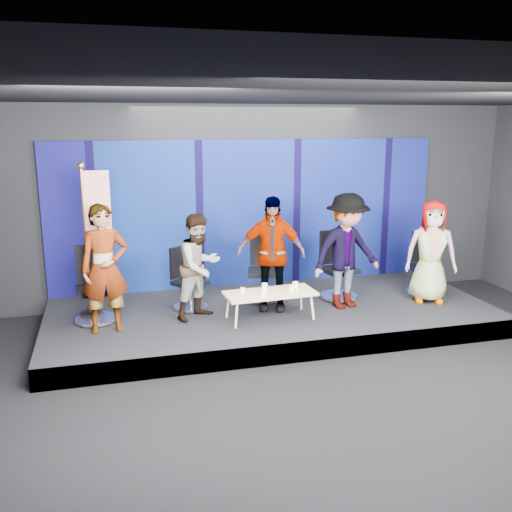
% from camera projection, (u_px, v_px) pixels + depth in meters
% --- Properties ---
extents(ground, '(10.00, 10.00, 0.00)m').
position_uv_depth(ground, '(330.00, 396.00, 6.85)').
color(ground, black).
rests_on(ground, ground).
extents(room_walls, '(10.02, 8.02, 3.51)m').
position_uv_depth(room_walls, '(337.00, 194.00, 6.29)').
color(room_walls, black).
rests_on(room_walls, ground).
extents(riser, '(7.00, 3.00, 0.30)m').
position_uv_depth(riser, '(271.00, 316.00, 9.17)').
color(riser, black).
rests_on(riser, ground).
extents(backdrop, '(7.00, 0.08, 2.60)m').
position_uv_depth(backdrop, '(249.00, 213.00, 10.19)').
color(backdrop, '#0E064D').
rests_on(backdrop, riser).
extents(chair_a, '(0.68, 0.68, 1.12)m').
position_uv_depth(chair_a, '(95.00, 297.00, 8.47)').
color(chair_a, silver).
rests_on(chair_a, riser).
extents(panelist_a, '(0.70, 0.49, 1.82)m').
position_uv_depth(panelist_a, '(105.00, 269.00, 7.94)').
color(panelist_a, black).
rests_on(panelist_a, riser).
extents(chair_b, '(0.77, 0.77, 0.98)m').
position_uv_depth(chair_b, '(188.00, 288.00, 9.05)').
color(chair_b, silver).
rests_on(chair_b, riser).
extents(panelist_b, '(0.98, 0.93, 1.60)m').
position_uv_depth(panelist_b, '(200.00, 266.00, 8.52)').
color(panelist_b, black).
rests_on(panelist_b, riser).
extents(chair_c, '(0.78, 0.78, 1.11)m').
position_uv_depth(chair_c, '(263.00, 278.00, 9.49)').
color(chair_c, silver).
rests_on(chair_c, riser).
extents(panelist_c, '(1.14, 0.73, 1.80)m').
position_uv_depth(panelist_c, '(271.00, 253.00, 8.88)').
color(panelist_c, black).
rests_on(panelist_c, riser).
extents(chair_d, '(0.75, 0.75, 1.13)m').
position_uv_depth(chair_d, '(337.00, 276.00, 9.58)').
color(chair_d, silver).
rests_on(chair_d, riser).
extents(panelist_d, '(1.30, 0.91, 1.83)m').
position_uv_depth(panelist_d, '(347.00, 251.00, 8.97)').
color(panelist_d, black).
rests_on(panelist_d, riser).
extents(chair_e, '(0.76, 0.76, 1.04)m').
position_uv_depth(chair_e, '(424.00, 273.00, 9.88)').
color(chair_e, silver).
rests_on(chair_e, riser).
extents(panelist_e, '(0.96, 0.80, 1.68)m').
position_uv_depth(panelist_e, '(431.00, 252.00, 9.28)').
color(panelist_e, black).
rests_on(panelist_e, riser).
extents(coffee_table, '(1.39, 0.65, 0.42)m').
position_uv_depth(coffee_table, '(270.00, 294.00, 8.55)').
color(coffee_table, tan).
rests_on(coffee_table, riser).
extents(mug_a, '(0.08, 0.08, 0.09)m').
position_uv_depth(mug_a, '(243.00, 291.00, 8.45)').
color(mug_a, white).
rests_on(mug_a, coffee_table).
extents(mug_b, '(0.07, 0.07, 0.08)m').
position_uv_depth(mug_b, '(264.00, 293.00, 8.37)').
color(mug_b, white).
rests_on(mug_b, coffee_table).
extents(mug_c, '(0.09, 0.09, 0.11)m').
position_uv_depth(mug_c, '(265.00, 287.00, 8.63)').
color(mug_c, white).
rests_on(mug_c, coffee_table).
extents(mug_d, '(0.08, 0.08, 0.09)m').
position_uv_depth(mug_d, '(291.00, 288.00, 8.56)').
color(mug_d, white).
rests_on(mug_d, coffee_table).
extents(mug_e, '(0.09, 0.09, 0.11)m').
position_uv_depth(mug_e, '(295.00, 285.00, 8.69)').
color(mug_e, white).
rests_on(mug_e, coffee_table).
extents(flag_stand, '(0.54, 0.31, 2.35)m').
position_uv_depth(flag_stand, '(94.00, 238.00, 8.38)').
color(flag_stand, black).
rests_on(flag_stand, riser).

